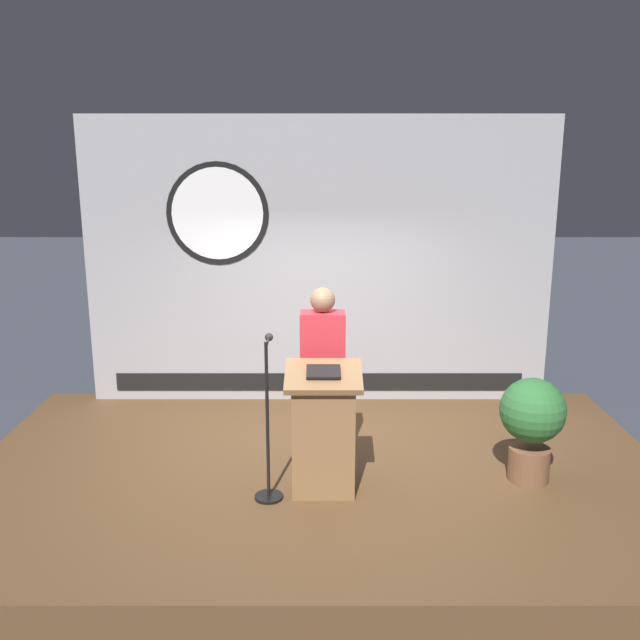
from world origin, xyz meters
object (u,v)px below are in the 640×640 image
at_px(speaker_person, 319,377).
at_px(microphone_stand, 265,444).
at_px(potted_plant, 529,419).
at_px(podium, 320,431).

distance_m(speaker_person, microphone_stand, 0.84).
relative_size(microphone_stand, potted_plant, 1.46).
xyz_separation_m(speaker_person, potted_plant, (1.82, -0.29, -0.29)).
height_order(microphone_stand, potted_plant, microphone_stand).
xyz_separation_m(speaker_person, microphone_stand, (-0.45, -0.58, -0.39)).
bearing_deg(podium, speaker_person, 90.57).
height_order(podium, potted_plant, podium).
distance_m(microphone_stand, potted_plant, 2.29).
bearing_deg(speaker_person, potted_plant, -9.01).
xyz_separation_m(podium, potted_plant, (1.81, 0.19, 0.02)).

